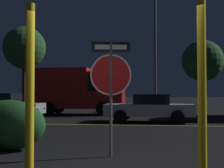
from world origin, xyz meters
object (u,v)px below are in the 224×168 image
(tree_2, at_px, (24,48))
(passing_car_2, at_px, (150,108))
(yellow_pole_left, at_px, (30,93))
(passing_car_1, at_px, (4,106))
(street_lamp, at_px, (155,40))
(stop_sign, at_px, (111,76))
(yellow_pole_right, at_px, (202,81))
(tree_1, at_px, (203,61))
(hedge_bush_1, at_px, (8,125))
(delivery_truck, at_px, (81,89))

(tree_2, bearing_deg, passing_car_2, -39.17)
(yellow_pole_left, distance_m, passing_car_2, 10.45)
(passing_car_1, bearing_deg, passing_car_2, 83.96)
(street_lamp, relative_size, tree_2, 1.20)
(yellow_pole_left, bearing_deg, stop_sign, 66.76)
(yellow_pole_right, height_order, passing_car_1, yellow_pole_right)
(yellow_pole_right, distance_m, street_lamp, 14.97)
(passing_car_2, xyz_separation_m, tree_1, (4.08, 10.40, 3.22))
(passing_car_1, xyz_separation_m, passing_car_2, (7.36, -0.40, -0.02))
(passing_car_2, xyz_separation_m, street_lamp, (0.33, 4.34, 3.91))
(hedge_bush_1, height_order, tree_1, tree_1)
(passing_car_2, distance_m, tree_1, 11.62)
(yellow_pole_right, bearing_deg, tree_1, 80.85)
(hedge_bush_1, bearing_deg, street_lamp, 73.59)
(yellow_pole_left, bearing_deg, delivery_truck, 100.04)
(yellow_pole_right, relative_size, street_lamp, 0.39)
(stop_sign, xyz_separation_m, hedge_bush_1, (-2.46, 0.45, -1.10))
(stop_sign, height_order, tree_1, tree_1)
(passing_car_1, distance_m, tree_2, 8.51)
(yellow_pole_right, height_order, passing_car_2, yellow_pole_right)
(street_lamp, bearing_deg, delivery_truck, 172.61)
(stop_sign, xyz_separation_m, yellow_pole_left, (-0.91, -2.12, -0.37))
(hedge_bush_1, xyz_separation_m, street_lamp, (3.55, 12.07, 3.99))
(yellow_pole_right, xyz_separation_m, street_lamp, (-0.42, 14.64, 3.10))
(yellow_pole_left, relative_size, tree_1, 0.48)
(passing_car_1, bearing_deg, delivery_truck, 143.79)
(stop_sign, distance_m, tree_1, 19.32)
(yellow_pole_left, height_order, tree_1, tree_1)
(delivery_truck, bearing_deg, yellow_pole_left, 10.98)
(passing_car_2, bearing_deg, street_lamp, -2.48)
(delivery_truck, bearing_deg, passing_car_1, -32.33)
(tree_1, bearing_deg, passing_car_2, -111.43)
(passing_car_1, bearing_deg, hedge_bush_1, 24.05)
(tree_1, bearing_deg, yellow_pole_left, -105.55)
(stop_sign, bearing_deg, tree_1, 63.84)
(passing_car_2, xyz_separation_m, delivery_truck, (-4.37, 4.95, 0.98))
(passing_car_1, xyz_separation_m, street_lamp, (7.69, 3.95, 3.90))
(passing_car_1, distance_m, passing_car_2, 7.37)
(hedge_bush_1, bearing_deg, passing_car_2, 67.34)
(yellow_pole_right, relative_size, hedge_bush_1, 1.66)
(yellow_pole_left, bearing_deg, passing_car_2, 80.76)
(stop_sign, distance_m, passing_car_1, 10.86)
(yellow_pole_left, distance_m, delivery_truck, 15.48)
(yellow_pole_left, bearing_deg, tree_2, 113.19)
(stop_sign, height_order, yellow_pole_right, yellow_pole_right)
(stop_sign, relative_size, tree_2, 0.38)
(yellow_pole_right, bearing_deg, yellow_pole_left, 179.82)
(passing_car_2, height_order, street_lamp, street_lamp)
(hedge_bush_1, height_order, delivery_truck, delivery_truck)
(passing_car_2, bearing_deg, yellow_pole_right, -173.97)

